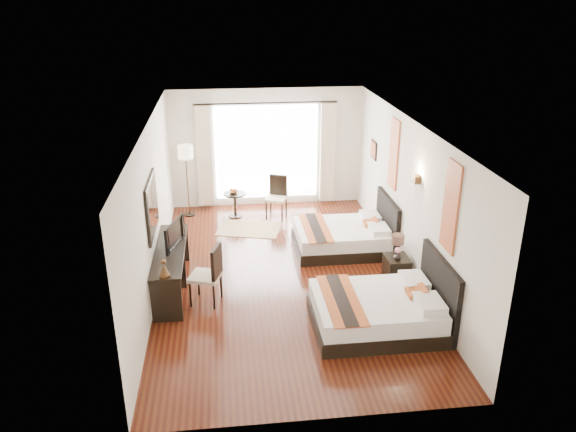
{
  "coord_description": "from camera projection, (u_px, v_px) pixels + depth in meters",
  "views": [
    {
      "loc": [
        -1.0,
        -9.08,
        4.87
      ],
      "look_at": [
        0.09,
        0.12,
        1.12
      ],
      "focal_mm": 35.0,
      "sensor_mm": 36.0,
      "label": 1
    }
  ],
  "objects": [
    {
      "name": "bed_near",
      "position": [
        382.0,
        310.0,
        8.63
      ],
      "size": [
        1.99,
        1.55,
        1.12
      ],
      "color": "black",
      "rests_on": "floor"
    },
    {
      "name": "drape_left",
      "position": [
        204.0,
        156.0,
        13.0
      ],
      "size": [
        0.35,
        0.14,
        2.35
      ],
      "primitive_type": "cube",
      "color": "beige",
      "rests_on": "floor"
    },
    {
      "name": "window_glass",
      "position": [
        266.0,
        152.0,
        13.24
      ],
      "size": [
        2.4,
        0.02,
        2.2
      ],
      "primitive_type": "cube",
      "color": "white",
      "rests_on": "wall_window"
    },
    {
      "name": "vase",
      "position": [
        397.0,
        256.0,
        9.77
      ],
      "size": [
        0.16,
        0.16,
        0.13
      ],
      "primitive_type": "imported",
      "rotation": [
        0.0,
        0.0,
        -0.37
      ],
      "color": "black",
      "rests_on": "nightstand"
    },
    {
      "name": "wall_entry",
      "position": [
        320.0,
        321.0,
        6.32
      ],
      "size": [
        4.5,
        0.01,
        2.8
      ],
      "primitive_type": "cube",
      "color": "silver",
      "rests_on": "floor"
    },
    {
      "name": "art_panel_far",
      "position": [
        394.0,
        154.0,
        10.72
      ],
      "size": [
        0.03,
        0.5,
        1.35
      ],
      "primitive_type": "cube",
      "color": "maroon",
      "rests_on": "wall_headboard"
    },
    {
      "name": "window_chair",
      "position": [
        277.0,
        204.0,
        12.87
      ],
      "size": [
        0.57,
        0.57,
        0.95
      ],
      "rotation": [
        0.0,
        0.0,
        -1.94
      ],
      "color": "beige",
      "rests_on": "floor"
    },
    {
      "name": "side_table",
      "position": [
        235.0,
        205.0,
        12.86
      ],
      "size": [
        0.49,
        0.49,
        0.57
      ],
      "primitive_type": "cylinder",
      "color": "black",
      "rests_on": "floor"
    },
    {
      "name": "table_lamp",
      "position": [
        398.0,
        241.0,
        9.93
      ],
      "size": [
        0.22,
        0.22,
        0.35
      ],
      "color": "black",
      "rests_on": "nightstand"
    },
    {
      "name": "wall_headboard",
      "position": [
        409.0,
        199.0,
        10.01
      ],
      "size": [
        0.01,
        7.5,
        2.8
      ],
      "primitive_type": "cube",
      "color": "silver",
      "rests_on": "floor"
    },
    {
      "name": "art_panel_near",
      "position": [
        451.0,
        207.0,
        8.11
      ],
      "size": [
        0.03,
        0.5,
        1.35
      ],
      "primitive_type": "cube",
      "color": "maroon",
      "rests_on": "wall_headboard"
    },
    {
      "name": "drape_right",
      "position": [
        328.0,
        152.0,
        13.32
      ],
      "size": [
        0.35,
        0.14,
        2.35
      ],
      "primitive_type": "cube",
      "color": "beige",
      "rests_on": "floor"
    },
    {
      "name": "desk_chair",
      "position": [
        207.0,
        285.0,
        9.31
      ],
      "size": [
        0.6,
        0.6,
        1.03
      ],
      "rotation": [
        0.0,
        0.0,
        2.83
      ],
      "color": "beige",
      "rests_on": "floor"
    },
    {
      "name": "floor_lamp",
      "position": [
        186.0,
        157.0,
        12.51
      ],
      "size": [
        0.34,
        0.34,
        1.67
      ],
      "color": "black",
      "rests_on": "floor"
    },
    {
      "name": "floor",
      "position": [
        284.0,
        275.0,
        10.3
      ],
      "size": [
        4.5,
        7.5,
        0.01
      ],
      "primitive_type": "cube",
      "color": "#351009",
      "rests_on": "ground"
    },
    {
      "name": "fruit_bowl",
      "position": [
        233.0,
        192.0,
        12.72
      ],
      "size": [
        0.28,
        0.28,
        0.05
      ],
      "primitive_type": "imported",
      "rotation": [
        0.0,
        0.0,
        -0.38
      ],
      "color": "#4A311A",
      "rests_on": "side_table"
    },
    {
      "name": "bronze_figurine",
      "position": [
        164.0,
        269.0,
        8.6
      ],
      "size": [
        0.23,
        0.23,
        0.26
      ],
      "primitive_type": null,
      "rotation": [
        0.0,
        0.0,
        -0.42
      ],
      "color": "#432D18",
      "rests_on": "console_desk"
    },
    {
      "name": "ceiling",
      "position": [
        284.0,
        125.0,
        9.25
      ],
      "size": [
        4.5,
        7.5,
        0.02
      ],
      "primitive_type": "cube",
      "color": "white",
      "rests_on": "wall_headboard"
    },
    {
      "name": "nightstand",
      "position": [
        397.0,
        269.0,
        9.99
      ],
      "size": [
        0.4,
        0.5,
        0.48
      ],
      "primitive_type": "cube",
      "color": "black",
      "rests_on": "floor"
    },
    {
      "name": "mirror_frame",
      "position": [
        152.0,
        206.0,
        9.25
      ],
      "size": [
        0.04,
        1.25,
        0.95
      ],
      "primitive_type": "cube",
      "color": "black",
      "rests_on": "wall_desk"
    },
    {
      "name": "console_desk",
      "position": [
        171.0,
        269.0,
        9.71
      ],
      "size": [
        0.5,
        2.2,
        0.76
      ],
      "primitive_type": "cube",
      "color": "black",
      "rests_on": "floor"
    },
    {
      "name": "wall_window",
      "position": [
        266.0,
        148.0,
        13.22
      ],
      "size": [
        4.5,
        0.01,
        2.8
      ],
      "primitive_type": "cube",
      "color": "silver",
      "rests_on": "floor"
    },
    {
      "name": "sheer_curtain",
      "position": [
        267.0,
        153.0,
        13.19
      ],
      "size": [
        2.3,
        0.02,
        2.1
      ],
      "primitive_type": "cube",
      "color": "white",
      "rests_on": "wall_window"
    },
    {
      "name": "bed_far",
      "position": [
        346.0,
        236.0,
        11.25
      ],
      "size": [
        1.9,
        1.48,
        1.06
      ],
      "color": "black",
      "rests_on": "floor"
    },
    {
      "name": "television",
      "position": [
        170.0,
        234.0,
        9.6
      ],
      "size": [
        0.34,
        0.81,
        0.47
      ],
      "primitive_type": "imported",
      "rotation": [
        0.0,
        0.0,
        1.27
      ],
      "color": "black",
      "rests_on": "console_desk"
    },
    {
      "name": "wall_sconce",
      "position": [
        417.0,
        179.0,
        9.39
      ],
      "size": [
        0.1,
        0.14,
        0.14
      ],
      "primitive_type": "cube",
      "color": "#432D18",
      "rests_on": "wall_headboard"
    },
    {
      "name": "jute_rug",
      "position": [
        249.0,
        229.0,
        12.27
      ],
      "size": [
        1.51,
        1.21,
        0.01
      ],
      "primitive_type": "cube",
      "rotation": [
        0.0,
        0.0,
        -0.26
      ],
      "color": "tan",
      "rests_on": "floor"
    },
    {
      "name": "wall_desk",
      "position": [
        153.0,
        209.0,
        9.53
      ],
      "size": [
        0.01,
        7.5,
        2.8
      ],
      "primitive_type": "cube",
      "color": "silver",
      "rests_on": "floor"
    },
    {
      "name": "mirror_glass",
      "position": [
        153.0,
        206.0,
        9.25
      ],
      "size": [
        0.01,
        1.12,
        0.82
      ],
      "primitive_type": "cube",
      "color": "white",
      "rests_on": "mirror_frame"
    }
  ]
}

